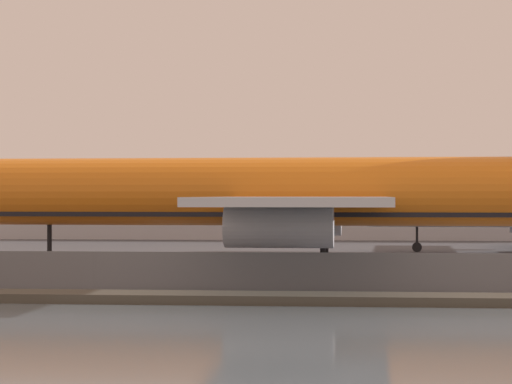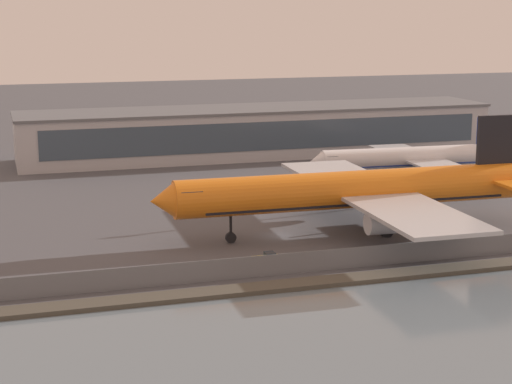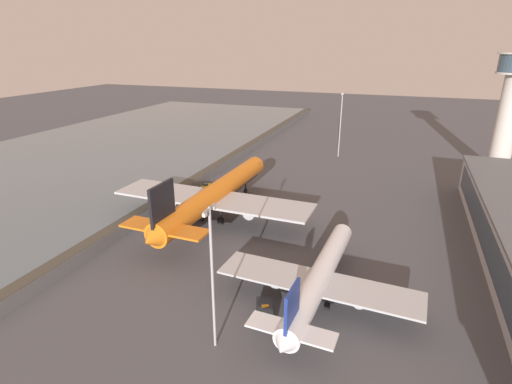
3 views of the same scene
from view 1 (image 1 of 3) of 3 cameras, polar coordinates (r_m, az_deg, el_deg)
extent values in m
plane|color=#4C4C51|center=(74.80, -6.25, -4.56)|extent=(500.00, 500.00, 0.00)
cube|color=#474238|center=(54.88, -10.40, -5.89)|extent=(320.00, 3.00, 0.50)
cube|color=slate|center=(59.14, -9.25, -4.55)|extent=(280.00, 0.08, 2.42)
cylinder|color=slate|center=(59.14, -9.25, -4.55)|extent=(0.10, 0.10, 2.42)
cylinder|color=orange|center=(71.44, 1.23, 0.03)|extent=(48.20, 6.05, 4.88)
cube|color=black|center=(71.45, 1.23, -1.05)|extent=(40.96, 4.90, 0.88)
cube|color=#B7BABF|center=(59.75, 2.56, -0.51)|extent=(11.14, 23.34, 0.49)
cube|color=#B7BABF|center=(82.80, 3.59, -0.42)|extent=(11.14, 23.34, 0.49)
cylinder|color=#B7BABF|center=(61.73, 1.33, -1.98)|extent=(6.80, 2.85, 2.68)
cylinder|color=#B7BABF|center=(81.06, 2.51, -1.55)|extent=(6.80, 2.85, 2.68)
cylinder|color=black|center=(74.91, -11.72, -2.94)|extent=(0.34, 0.34, 2.85)
cylinder|color=black|center=(74.99, -11.72, -4.03)|extent=(1.38, 0.57, 1.37)
cylinder|color=black|center=(68.76, 3.85, -3.19)|extent=(0.39, 0.39, 2.85)
cylinder|color=black|center=(68.85, 3.85, -4.37)|extent=(1.60, 1.14, 1.57)
cylinder|color=black|center=(73.87, 4.01, -2.98)|extent=(0.39, 0.39, 2.85)
cylinder|color=black|center=(73.96, 4.01, -4.08)|extent=(1.60, 1.14, 1.57)
cone|color=white|center=(101.49, 5.88, -0.99)|extent=(2.45, 3.45, 3.33)
cube|color=#232D3D|center=(101.43, 7.16, -0.74)|extent=(2.09, 3.08, 1.05)
cylinder|color=black|center=(101.52, 9.18, -2.55)|extent=(0.25, 0.25, 2.05)
cylinder|color=black|center=(101.57, 9.18, -3.13)|extent=(1.00, 0.44, 0.98)
cube|color=yellow|center=(63.72, -13.80, -4.65)|extent=(3.24, 1.67, 1.11)
cube|color=#283847|center=(63.54, -13.46, -3.93)|extent=(1.15, 1.30, 0.50)
cylinder|color=black|center=(64.11, -12.77, -4.98)|extent=(0.70, 0.24, 0.70)
cylinder|color=black|center=(62.81, -13.12, -5.08)|extent=(0.70, 0.24, 0.70)
cube|color=#B2B2B7|center=(134.91, 5.78, -0.66)|extent=(95.39, 16.69, 9.19)
cube|color=#3D4C5B|center=(126.48, 5.84, -0.48)|extent=(87.76, 0.16, 5.52)
cube|color=#5B5E63|center=(134.96, 5.78, 1.40)|extent=(95.99, 17.29, 0.50)
camera|label=2|loc=(61.75, -115.59, 22.14)|focal=60.00mm
camera|label=3|loc=(135.96, 38.51, 13.71)|focal=28.00mm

